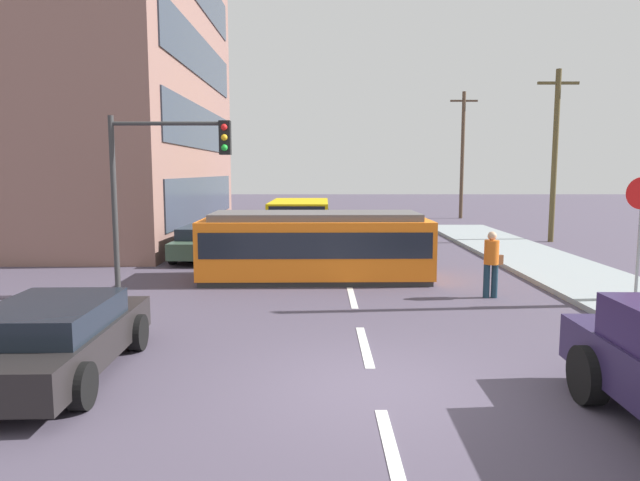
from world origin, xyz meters
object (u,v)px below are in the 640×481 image
city_bus (300,218)px  pedestrian_crossing (492,260)px  utility_pole_mid (555,153)px  utility_pole_far (463,153)px  streetcar_tram (316,245)px  parked_sedan_near (55,337)px  parked_sedan_mid (209,241)px  traffic_light_mast (164,169)px

city_bus → pedestrian_crossing: bearing=-65.4°
utility_pole_mid → pedestrian_crossing: bearing=-118.2°
pedestrian_crossing → utility_pole_far: utility_pole_far is taller
streetcar_tram → pedestrian_crossing: size_ratio=3.97×
streetcar_tram → utility_pole_far: 24.00m
utility_pole_far → parked_sedan_near: bearing=-114.5°
parked_sedan_mid → utility_pole_mid: 15.62m
city_bus → traffic_light_mast: traffic_light_mast is taller
streetcar_tram → utility_pole_far: utility_pole_far is taller
parked_sedan_mid → city_bus: bearing=57.2°
parked_sedan_near → pedestrian_crossing: bearing=33.5°
streetcar_tram → pedestrian_crossing: bearing=-29.0°
city_bus → utility_pole_mid: (11.28, 0.09, 2.90)m
parked_sedan_near → parked_sedan_mid: size_ratio=0.96×
city_bus → utility_pole_far: utility_pole_far is taller
streetcar_tram → city_bus: bearing=95.0°
streetcar_tram → traffic_light_mast: size_ratio=1.46×
city_bus → utility_pole_far: (10.37, 12.89, 3.30)m
city_bus → parked_sedan_mid: (-3.15, -4.89, -0.43)m
parked_sedan_near → traffic_light_mast: size_ratio=0.94×
traffic_light_mast → streetcar_tram: bearing=28.3°
parked_sedan_near → parked_sedan_mid: same height
city_bus → parked_sedan_near: size_ratio=1.27×
utility_pole_far → traffic_light_mast: bearing=-119.4°
pedestrian_crossing → parked_sedan_mid: pedestrian_crossing is taller
traffic_light_mast → pedestrian_crossing: bearing=-2.8°
parked_sedan_near → utility_pole_mid: bearing=49.5°
pedestrian_crossing → parked_sedan_near: 10.01m
city_bus → utility_pole_mid: utility_pole_mid is taller
city_bus → streetcar_tram: bearing=-85.0°
pedestrian_crossing → traffic_light_mast: (-8.22, 0.40, 2.27)m
parked_sedan_mid → utility_pole_mid: (14.43, 4.98, 3.33)m
utility_pole_far → pedestrian_crossing: bearing=-102.1°
traffic_light_mast → utility_pole_far: size_ratio=0.54×
streetcar_tram → parked_sedan_mid: (-3.91, 3.96, -0.39)m
streetcar_tram → parked_sedan_mid: bearing=134.7°
utility_pole_mid → utility_pole_far: 12.84m
pedestrian_crossing → utility_pole_far: 24.97m
city_bus → traffic_light_mast: (-3.04, -10.90, 2.16)m
parked_sedan_near → utility_pole_far: bearing=65.5°
pedestrian_crossing → traffic_light_mast: traffic_light_mast is taller
parked_sedan_near → city_bus: bearing=79.4°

